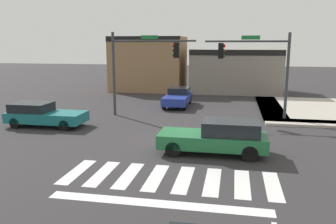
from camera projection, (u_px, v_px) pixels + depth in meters
The scene contains 9 objects.
ground_plane at pixel (187, 143), 16.59m from camera, with size 120.00×120.00×0.00m, color #302D30.
crosswalk_near at pixel (170, 178), 12.25m from camera, with size 7.56×2.54×0.01m.
curb_corner_northeast at pixel (326, 111), 24.08m from camera, with size 10.00×10.60×0.15m.
storefront_row at pixel (190, 67), 34.58m from camera, with size 16.47×5.56×5.37m.
traffic_signal_northwest at pixel (142, 59), 22.11m from camera, with size 5.46×0.32×5.41m.
traffic_signal_northeast at pixel (256, 61), 21.03m from camera, with size 5.07×0.32×5.33m.
car_green at pixel (218, 137), 14.85m from camera, with size 4.61×1.75×1.47m.
car_blue at pixel (178, 97), 26.38m from camera, with size 1.72×4.28×1.34m.
car_teal at pixel (43, 114), 19.88m from camera, with size 4.41×1.83×1.34m.
Camera 1 is at (2.12, -15.86, 4.69)m, focal length 37.05 mm.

